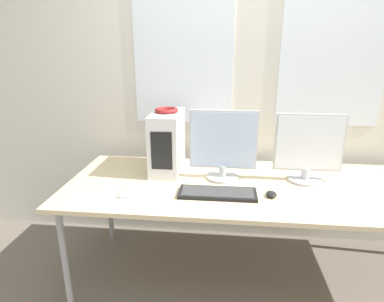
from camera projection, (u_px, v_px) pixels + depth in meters
wall_back at (255, 77)px, 2.46m from camera, size 8.00×0.07×2.70m
desk at (256, 190)px, 2.10m from camera, size 2.48×0.94×0.72m
pc_tower at (167, 142)px, 2.28m from camera, size 0.20×0.43×0.42m
headphones at (167, 110)px, 2.21m from camera, size 0.16×0.16×0.03m
monitor_main at (223, 145)px, 2.12m from camera, size 0.45×0.22×0.47m
monitor_right_near at (308, 149)px, 2.08m from camera, size 0.44×0.22×0.45m
keyboard at (218, 193)px, 1.94m from camera, size 0.47×0.18×0.02m
mouse at (271, 194)px, 1.92m from camera, size 0.06×0.09×0.03m
cell_phone at (126, 193)px, 1.96m from camera, size 0.07×0.15×0.01m
paper_sheet_left at (136, 199)px, 1.88m from camera, size 0.24×0.32×0.00m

